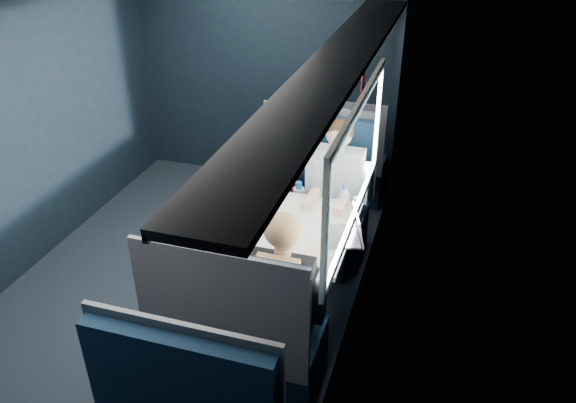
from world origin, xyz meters
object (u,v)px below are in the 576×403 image
(man, at_px, (336,189))
(bottle_small, at_px, (344,198))
(table, at_px, (305,238))
(seat_row_front, at_px, (334,163))
(seat_bay_near, at_px, (309,205))
(woman, at_px, (285,291))
(seat_bay_far, at_px, (240,338))
(laptop, at_px, (350,231))
(cup, at_px, (357,202))

(man, bearing_deg, bottle_small, -67.44)
(table, distance_m, seat_row_front, 1.82)
(seat_bay_near, bearing_deg, woman, -80.35)
(seat_row_front, bearing_deg, table, -84.20)
(seat_bay_far, bearing_deg, seat_row_front, 90.00)
(seat_bay_near, distance_m, seat_bay_far, 1.75)
(woman, relative_size, laptop, 3.60)
(seat_row_front, relative_size, cup, 14.28)
(seat_bay_far, height_order, laptop, seat_bay_far)
(table, relative_size, bottle_small, 5.11)
(man, bearing_deg, seat_row_front, 102.83)
(table, bearing_deg, woman, -84.55)
(table, relative_size, man, 0.76)
(cup, bearing_deg, bottle_small, -156.41)
(seat_row_front, xyz_separation_m, man, (0.25, -1.10, 0.31))
(table, xyz_separation_m, bottle_small, (0.20, 0.38, 0.16))
(table, distance_m, woman, 0.71)
(seat_bay_near, distance_m, man, 0.43)
(seat_bay_near, xyz_separation_m, seat_bay_far, (0.02, -1.75, -0.01))
(laptop, xyz_separation_m, cup, (-0.04, 0.46, -0.02))
(woman, bearing_deg, seat_bay_near, 99.65)
(seat_bay_near, height_order, laptop, seat_bay_near)
(laptop, bearing_deg, seat_bay_far, -121.25)
(table, bearing_deg, man, 84.48)
(bottle_small, height_order, cup, bottle_small)
(laptop, relative_size, bottle_small, 1.88)
(bottle_small, bearing_deg, seat_bay_far, -106.83)
(man, distance_m, bottle_small, 0.36)
(man, height_order, woman, same)
(table, xyz_separation_m, woman, (0.07, -0.71, 0.06))
(seat_bay_near, distance_m, woman, 1.63)
(bottle_small, distance_m, cup, 0.12)
(table, distance_m, laptop, 0.36)
(seat_bay_near, bearing_deg, table, -77.02)
(seat_bay_far, relative_size, woman, 0.95)
(table, distance_m, man, 0.70)
(woman, distance_m, laptop, 0.73)
(seat_bay_far, xyz_separation_m, bottle_small, (0.38, 1.26, 0.41))
(seat_bay_far, relative_size, seat_row_front, 1.09)
(woman, bearing_deg, cup, 78.62)
(seat_row_front, height_order, cup, seat_row_front)
(laptop, bearing_deg, man, 109.91)
(laptop, bearing_deg, table, 175.04)
(cup, bearing_deg, seat_row_front, 109.25)
(man, bearing_deg, table, -95.52)
(table, height_order, seat_bay_far, seat_bay_far)
(bottle_small, relative_size, cup, 2.41)
(table, xyz_separation_m, man, (0.07, 0.70, 0.06))
(seat_bay_far, height_order, woman, woman)
(seat_bay_near, bearing_deg, bottle_small, -50.68)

